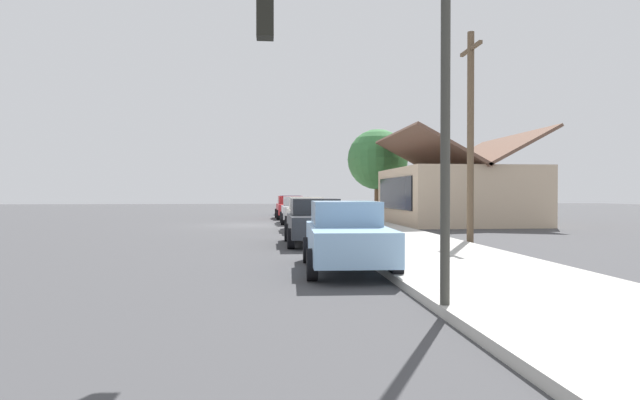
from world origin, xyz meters
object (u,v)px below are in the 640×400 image
car_navy (290,205)px  car_charcoal (315,221)px  utility_pole_wooden (470,133)px  car_skyblue (346,235)px  car_ivory (306,214)px  shade_tree (378,160)px  fire_hydrant_red (329,218)px  traffic_light_main (373,74)px  car_cherry (290,207)px  car_silver (297,210)px

car_navy → car_charcoal: same height
car_navy → utility_pole_wooden: (25.67, 5.31, 3.11)m
car_navy → utility_pole_wooden: utility_pole_wooden is taller
car_skyblue → car_charcoal: bearing=-176.1°
utility_pole_wooden → car_ivory: bearing=-142.0°
shade_tree → fire_hydrant_red: 11.66m
traffic_light_main → car_charcoal: bearing=179.3°
car_cherry → car_silver: (6.14, 0.15, -0.00)m
car_ivory → car_charcoal: 6.68m
car_navy → car_charcoal: (25.48, -0.21, -0.00)m
car_cherry → utility_pole_wooden: (19.11, 5.60, 3.11)m
car_cherry → traffic_light_main: traffic_light_main is taller
car_navy → car_skyblue: bearing=-0.7°
car_skyblue → fire_hydrant_red: 15.10m
car_silver → fire_hydrant_red: car_silver is taller
car_ivory → car_navy: bearing=179.7°
car_cherry → fire_hydrant_red: bearing=7.9°
traffic_light_main → car_ivory: bearing=179.0°
car_ivory → car_skyblue: (12.90, 0.00, 0.00)m
car_navy → car_skyblue: (31.71, -0.04, -0.00)m
car_skyblue → shade_tree: bearing=168.9°
car_navy → car_cherry: same height
car_charcoal → shade_tree: size_ratio=0.68×
car_navy → car_ivory: (18.81, -0.04, -0.00)m
shade_tree → utility_pole_wooden: size_ratio=0.85×
traffic_light_main → car_cherry: bearing=179.9°
car_skyblue → utility_pole_wooden: bearing=140.8°
car_ivory → shade_tree: size_ratio=0.70×
traffic_light_main → fire_hydrant_red: 20.04m
car_skyblue → shade_tree: shade_tree is taller
car_skyblue → fire_hydrant_red: size_ratio=6.48×
car_cherry → utility_pole_wooden: size_ratio=0.63×
car_cherry → utility_pole_wooden: 20.16m
car_cherry → car_ivory: 12.25m
car_charcoal → utility_pole_wooden: bearing=87.9°
car_skyblue → traffic_light_main: bearing=-1.4°
car_charcoal → utility_pole_wooden: utility_pole_wooden is taller
car_silver → fire_hydrant_red: bearing=20.3°
car_skyblue → shade_tree: 26.00m
car_ivory → shade_tree: 13.98m
shade_tree → fire_hydrant_red: bearing=-24.7°
car_skyblue → fire_hydrant_red: car_skyblue is taller
fire_hydrant_red → car_charcoal: bearing=-9.8°
car_cherry → car_ivory: (12.25, 0.24, -0.00)m
car_silver → utility_pole_wooden: (12.98, 5.45, 3.11)m
car_navy → traffic_light_main: traffic_light_main is taller
fire_hydrant_red → car_silver: bearing=-160.0°
car_cherry → utility_pole_wooden: utility_pole_wooden is taller
shade_tree → fire_hydrant_red: shade_tree is taller
car_ivory → car_charcoal: (6.67, -0.17, 0.00)m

